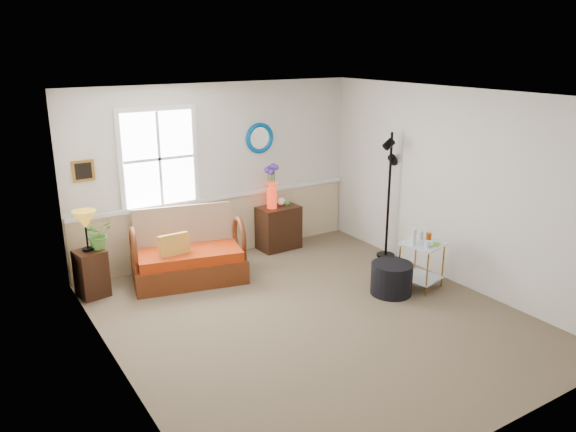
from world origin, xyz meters
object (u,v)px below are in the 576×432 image
cabinet (279,228)px  floor_lamp (389,196)px  lamp_stand (91,273)px  ottoman (391,279)px  loveseat (188,247)px  side_table (421,265)px

cabinet → floor_lamp: floor_lamp is taller
lamp_stand → ottoman: lamp_stand is taller
loveseat → floor_lamp: (2.90, -0.76, 0.47)m
loveseat → ottoman: 2.75m
side_table → ottoman: bearing=173.2°
loveseat → ottoman: loveseat is taller
loveseat → side_table: bearing=-23.7°
side_table → cabinet: bearing=109.6°
ottoman → floor_lamp: bearing=51.2°
cabinet → side_table: cabinet is taller
side_table → floor_lamp: 1.34m
side_table → floor_lamp: bearing=71.0°
lamp_stand → ottoman: bearing=-31.2°
loveseat → side_table: loveseat is taller
lamp_stand → cabinet: cabinet is taller
floor_lamp → ottoman: bearing=-126.1°
lamp_stand → floor_lamp: (4.15, -0.95, 0.65)m
floor_lamp → loveseat: bearing=168.1°
loveseat → ottoman: (2.05, -1.81, -0.28)m
loveseat → floor_lamp: 3.03m
side_table → floor_lamp: floor_lamp is taller
lamp_stand → floor_lamp: size_ratio=0.32×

